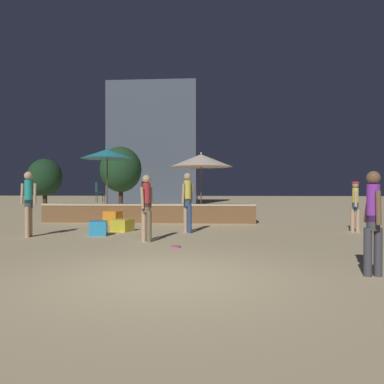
{
  "coord_description": "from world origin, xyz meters",
  "views": [
    {
      "loc": [
        0.86,
        -5.83,
        1.41
      ],
      "look_at": [
        0.0,
        6.66,
        1.28
      ],
      "focal_mm": 35.0,
      "sensor_mm": 36.0,
      "label": 1
    }
  ],
  "objects": [
    {
      "name": "person_3",
      "position": [
        -4.58,
        4.58,
        1.06
      ],
      "size": [
        0.47,
        0.31,
        1.88
      ],
      "rotation": [
        0.0,
        0.0,
        1.64
      ],
      "color": "tan",
      "rests_on": "ground"
    },
    {
      "name": "distant_building",
      "position": [
        -4.74,
        26.61,
        5.23
      ],
      "size": [
        7.61,
        3.21,
        10.45
      ],
      "color": "#4C5666",
      "rests_on": "ground"
    },
    {
      "name": "person_2",
      "position": [
        5.26,
        6.46,
        0.89
      ],
      "size": [
        0.28,
        0.47,
        1.62
      ],
      "rotation": [
        0.0,
        0.0,
        2.85
      ],
      "color": "tan",
      "rests_on": "ground"
    },
    {
      "name": "ground_plane",
      "position": [
        0.0,
        0.0,
        0.0
      ],
      "size": [
        120.0,
        120.0,
        0.0
      ],
      "primitive_type": "plane",
      "color": "#D1B784"
    },
    {
      "name": "person_4",
      "position": [
        3.33,
        0.31,
        0.91
      ],
      "size": [
        0.29,
        0.49,
        1.68
      ],
      "rotation": [
        0.0,
        0.0,
        3.23
      ],
      "color": "#3F3F47",
      "rests_on": "ground"
    },
    {
      "name": "bistro_chair_0",
      "position": [
        -4.41,
        10.34,
        1.32
      ],
      "size": [
        0.47,
        0.47,
        0.9
      ],
      "rotation": [
        0.0,
        0.0,
        2.11
      ],
      "color": "#1E4C47",
      "rests_on": "wooden_deck"
    },
    {
      "name": "wooden_deck",
      "position": [
        -1.98,
        10.07,
        0.35
      ],
      "size": [
        8.69,
        2.26,
        0.77
      ],
      "color": "brown",
      "rests_on": "ground"
    },
    {
      "name": "patio_umbrella_1",
      "position": [
        -3.65,
        9.18,
        2.8
      ],
      "size": [
        2.11,
        2.11,
        3.08
      ],
      "color": "brown",
      "rests_on": "ground"
    },
    {
      "name": "patio_umbrella_0",
      "position": [
        0.19,
        9.33,
        2.52
      ],
      "size": [
        2.54,
        2.54,
        2.86
      ],
      "color": "brown",
      "rests_on": "ground"
    },
    {
      "name": "frisbee_disc",
      "position": [
        -0.13,
        2.98,
        0.02
      ],
      "size": [
        0.24,
        0.24,
        0.03
      ],
      "color": "#E54C99",
      "rests_on": "ground"
    },
    {
      "name": "background_tree_0",
      "position": [
        -10.17,
        17.37,
        2.08
      ],
      "size": [
        2.16,
        2.16,
        3.28
      ],
      "color": "#3D2B1C",
      "rests_on": "ground"
    },
    {
      "name": "cube_seat_1",
      "position": [
        -2.23,
        6.11,
        0.2
      ],
      "size": [
        0.72,
        0.72,
        0.4
      ],
      "rotation": [
        0.0,
        0.0,
        -0.33
      ],
      "color": "yellow",
      "rests_on": "ground"
    },
    {
      "name": "cube_seat_0",
      "position": [
        -3.3,
        8.77,
        0.25
      ],
      "size": [
        0.71,
        0.71,
        0.49
      ],
      "rotation": [
        0.0,
        0.0,
        -0.25
      ],
      "color": "orange",
      "rests_on": "ground"
    },
    {
      "name": "background_tree_1",
      "position": [
        -5.31,
        17.66,
        2.59
      ],
      "size": [
        2.63,
        2.63,
        4.04
      ],
      "color": "#3D2B1C",
      "rests_on": "ground"
    },
    {
      "name": "cube_seat_2",
      "position": [
        -2.68,
        5.04,
        0.21
      ],
      "size": [
        0.57,
        0.57,
        0.43
      ],
      "rotation": [
        0.0,
        0.0,
        0.18
      ],
      "color": "#2D9EDB",
      "rests_on": "ground"
    },
    {
      "name": "bistro_chair_1",
      "position": [
        -2.22,
        10.16,
        1.32
      ],
      "size": [
        0.43,
        0.44,
        0.9
      ],
      "rotation": [
        0.0,
        0.0,
        2.81
      ],
      "color": "#2D3338",
      "rests_on": "wooden_deck"
    },
    {
      "name": "person_1",
      "position": [
        -1.0,
        3.85,
        0.96
      ],
      "size": [
        0.29,
        0.45,
        1.76
      ],
      "rotation": [
        0.0,
        0.0,
        5.8
      ],
      "color": "tan",
      "rests_on": "ground"
    },
    {
      "name": "person_0",
      "position": [
        -0.09,
        5.86,
        1.06
      ],
      "size": [
        0.39,
        0.43,
        1.89
      ],
      "rotation": [
        0.0,
        0.0,
        2.43
      ],
      "color": "#2D4C7F",
      "rests_on": "ground"
    }
  ]
}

